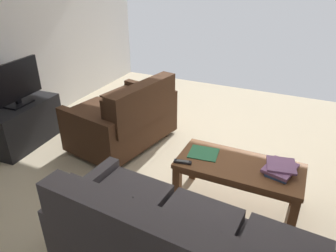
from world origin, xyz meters
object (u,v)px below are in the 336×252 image
object	(u,v)px
tv_stand	(24,124)
book_stack	(281,168)
loveseat_near	(125,118)
coffee_table	(239,171)
tv_remote	(183,162)
loose_magazine	(204,153)
flat_tv	(14,84)

from	to	relation	value
tv_stand	book_stack	distance (m)	3.07
loveseat_near	coffee_table	xyz separation A→B (m)	(-1.55, 0.54, 0.01)
tv_stand	tv_remote	world-z (taller)	tv_stand
book_stack	loose_magazine	distance (m)	0.70
flat_tv	tv_stand	bearing A→B (deg)	-29.66
tv_stand	loose_magazine	bearing A→B (deg)	-179.49
coffee_table	book_stack	xyz separation A→B (m)	(-0.34, -0.04, 0.11)
coffee_table	flat_tv	size ratio (longest dim) A/B	1.42
tv_stand	book_stack	bearing A→B (deg)	-179.64
book_stack	loose_magazine	bearing A→B (deg)	-0.14
loveseat_near	tv_stand	size ratio (longest dim) A/B	1.41
flat_tv	coffee_table	bearing A→B (deg)	179.64
loveseat_near	coffee_table	world-z (taller)	loveseat_near
tv_remote	loose_magazine	world-z (taller)	tv_remote
book_stack	tv_remote	size ratio (longest dim) A/B	2.09
tv_stand	book_stack	xyz separation A→B (m)	(-3.06, -0.02, 0.22)
flat_tv	loose_magazine	xyz separation A→B (m)	(-2.36, -0.02, -0.35)
book_stack	loose_magazine	xyz separation A→B (m)	(0.70, -0.00, -0.03)
tv_stand	loose_magazine	size ratio (longest dim) A/B	3.63
loveseat_near	loose_magazine	world-z (taller)	loveseat_near
tv_remote	loose_magazine	size ratio (longest dim) A/B	0.61
loose_magazine	coffee_table	bearing A→B (deg)	-102.95
tv_stand	book_stack	size ratio (longest dim) A/B	2.83
loveseat_near	flat_tv	world-z (taller)	flat_tv
flat_tv	loose_magazine	world-z (taller)	flat_tv
loveseat_near	flat_tv	bearing A→B (deg)	24.06
loveseat_near	tv_stand	distance (m)	1.29
tv_stand	flat_tv	distance (m)	0.54
book_stack	tv_remote	xyz separation A→B (m)	(0.82, 0.23, -0.03)
loveseat_near	flat_tv	distance (m)	1.36
flat_tv	book_stack	size ratio (longest dim) A/B	2.28
coffee_table	flat_tv	bearing A→B (deg)	-0.36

